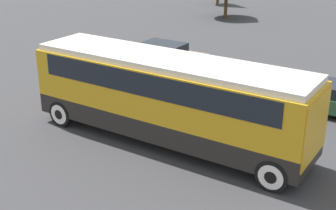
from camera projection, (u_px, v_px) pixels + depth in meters
name	position (u px, v px, depth m)	size (l,w,h in m)	color
ground_plane	(168.00, 141.00, 17.26)	(120.00, 120.00, 0.00)	#38383A
tour_bus	(170.00, 93.00, 16.50)	(10.55, 2.55, 3.19)	black
parked_car_near	(322.00, 96.00, 19.77)	(4.67, 1.90, 1.30)	#2D5638
parked_car_mid	(165.00, 54.00, 25.76)	(4.45, 1.87, 1.29)	#7A6B5B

